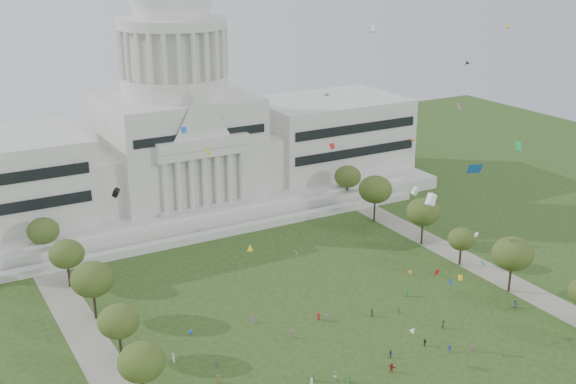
# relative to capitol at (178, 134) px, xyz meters

# --- Properties ---
(ground) EXTENTS (400.00, 400.00, 0.00)m
(ground) POSITION_rel_capitol_xyz_m (0.00, -113.59, -22.30)
(ground) COLOR #2A451B
(ground) RESTS_ON ground
(capitol) EXTENTS (160.00, 64.50, 91.30)m
(capitol) POSITION_rel_capitol_xyz_m (0.00, 0.00, 0.00)
(capitol) COLOR silver
(capitol) RESTS_ON ground
(path_left) EXTENTS (8.00, 160.00, 0.04)m
(path_left) POSITION_rel_capitol_xyz_m (-48.00, -83.59, -22.28)
(path_left) COLOR gray
(path_left) RESTS_ON ground
(path_right) EXTENTS (8.00, 160.00, 0.04)m
(path_right) POSITION_rel_capitol_xyz_m (48.00, -83.59, -22.28)
(path_right) COLOR gray
(path_right) RESTS_ON ground
(row_tree_l_2) EXTENTS (8.42, 8.42, 11.97)m
(row_tree_l_2) POSITION_rel_capitol_xyz_m (-45.04, -96.29, -13.79)
(row_tree_l_2) COLOR black
(row_tree_l_2) RESTS_ON ground
(row_tree_r_2) EXTENTS (9.55, 9.55, 13.58)m
(row_tree_r_2) POSITION_rel_capitol_xyz_m (44.17, -96.15, -12.64)
(row_tree_r_2) COLOR black
(row_tree_r_2) RESTS_ON ground
(row_tree_l_3) EXTENTS (8.12, 8.12, 11.55)m
(row_tree_l_3) POSITION_rel_capitol_xyz_m (-44.09, -79.67, -14.09)
(row_tree_l_3) COLOR black
(row_tree_l_3) RESTS_ON ground
(row_tree_r_3) EXTENTS (7.01, 7.01, 9.98)m
(row_tree_r_3) POSITION_rel_capitol_xyz_m (44.40, -79.10, -15.21)
(row_tree_r_3) COLOR black
(row_tree_r_3) RESTS_ON ground
(row_tree_l_4) EXTENTS (9.29, 9.29, 13.21)m
(row_tree_l_4) POSITION_rel_capitol_xyz_m (-44.08, -61.17, -12.90)
(row_tree_l_4) COLOR black
(row_tree_l_4) RESTS_ON ground
(row_tree_r_4) EXTENTS (9.19, 9.19, 13.06)m
(row_tree_r_4) POSITION_rel_capitol_xyz_m (44.76, -63.55, -13.01)
(row_tree_r_4) COLOR black
(row_tree_r_4) RESTS_ON ground
(row_tree_l_5) EXTENTS (8.33, 8.33, 11.85)m
(row_tree_l_5) POSITION_rel_capitol_xyz_m (-45.22, -42.58, -13.88)
(row_tree_l_5) COLOR black
(row_tree_l_5) RESTS_ON ground
(row_tree_r_5) EXTENTS (9.82, 9.82, 13.96)m
(row_tree_r_5) POSITION_rel_capitol_xyz_m (43.49, -43.40, -12.37)
(row_tree_r_5) COLOR black
(row_tree_r_5) RESTS_ON ground
(row_tree_l_6) EXTENTS (8.19, 8.19, 11.64)m
(row_tree_l_6) POSITION_rel_capitol_xyz_m (-46.87, -24.45, -14.02)
(row_tree_l_6) COLOR black
(row_tree_l_6) RESTS_ON ground
(row_tree_r_6) EXTENTS (8.42, 8.42, 11.97)m
(row_tree_r_6) POSITION_rel_capitol_xyz_m (45.96, -25.46, -13.79)
(row_tree_r_6) COLOR black
(row_tree_r_6) RESTS_ON ground
(person_0) EXTENTS (1.15, 1.07, 1.97)m
(person_0) POSITION_rel_capitol_xyz_m (39.40, -102.64, -21.31)
(person_0) COLOR #4C4C51
(person_0) RESTS_ON ground
(person_2) EXTENTS (1.09, 0.94, 1.91)m
(person_2) POSITION_rel_capitol_xyz_m (19.20, -101.91, -21.34)
(person_2) COLOR #33723F
(person_2) RESTS_ON ground
(person_3) EXTENTS (0.94, 1.11, 1.53)m
(person_3) POSITION_rel_capitol_xyz_m (13.94, -109.72, -21.53)
(person_3) COLOR navy
(person_3) RESTS_ON ground
(person_4) EXTENTS (0.85, 1.08, 1.63)m
(person_4) POSITION_rel_capitol_xyz_m (2.38, -105.54, -21.48)
(person_4) COLOR navy
(person_4) RESTS_ON ground
(person_5) EXTENTS (1.59, 1.89, 1.94)m
(person_5) POSITION_rel_capitol_xyz_m (-0.64, -109.85, -21.33)
(person_5) COLOR #B21E1E
(person_5) RESTS_ON ground
(person_8) EXTENTS (1.04, 0.79, 1.90)m
(person_8) POSITION_rel_capitol_xyz_m (-11.54, -106.90, -21.34)
(person_8) COLOR silver
(person_8) RESTS_ON ground
(person_9) EXTENTS (1.19, 1.31, 1.82)m
(person_9) POSITION_rel_capitol_xyz_m (22.22, -116.04, -21.38)
(person_9) COLOR #33723F
(person_9) RESTS_ON ground
(person_10) EXTENTS (0.64, 1.04, 1.68)m
(person_10) POSITION_rel_capitol_xyz_m (11.10, -105.50, -21.46)
(person_10) COLOR #26262B
(person_10) RESTS_ON ground
(distant_crowd) EXTENTS (64.30, 42.10, 1.95)m
(distant_crowd) POSITION_rel_capitol_xyz_m (-14.24, -99.72, -21.44)
(distant_crowd) COLOR #B21E1E
(distant_crowd) RESTS_ON ground
(kite_swarm) EXTENTS (85.77, 103.59, 59.62)m
(kite_swarm) POSITION_rel_capitol_xyz_m (-2.53, -104.37, 8.65)
(kite_swarm) COLOR orange
(kite_swarm) RESTS_ON ground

